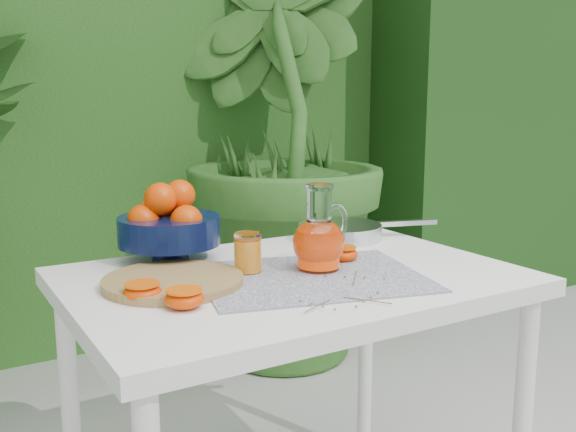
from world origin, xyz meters
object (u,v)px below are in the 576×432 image
juice_pitcher (319,240)px  cutting_board (173,281)px  saute_pan (341,231)px  fruit_bowl (168,224)px  white_table (292,307)px

juice_pitcher → cutting_board: bearing=170.2°
juice_pitcher → saute_pan: bearing=46.3°
saute_pan → fruit_bowl: bearing=177.4°
fruit_bowl → saute_pan: (0.50, -0.02, -0.07)m
fruit_bowl → saute_pan: fruit_bowl is taller
white_table → saute_pan: size_ratio=2.31×
fruit_bowl → juice_pitcher: 0.38m
white_table → fruit_bowl: size_ratio=3.04×
juice_pitcher → saute_pan: size_ratio=0.46×
fruit_bowl → white_table: bearing=-52.8°
saute_pan → juice_pitcher: bearing=-133.7°
cutting_board → fruit_bowl: size_ratio=0.91×
white_table → cutting_board: size_ratio=3.33×
white_table → saute_pan: (0.31, 0.24, 0.11)m
fruit_bowl → saute_pan: bearing=-2.6°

